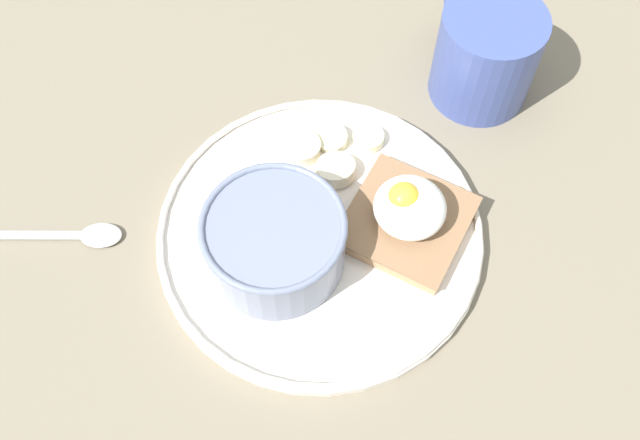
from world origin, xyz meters
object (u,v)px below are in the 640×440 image
banana_slice_right (332,138)px  coffee_mug (485,54)px  poached_egg (409,206)px  banana_slice_back (302,148)px  spoon (75,235)px  oatmeal_bowl (275,241)px  banana_slice_front (336,170)px  toast_slice (407,222)px  banana_slice_left (368,138)px

banana_slice_right → coffee_mug: coffee_mug is taller
poached_egg → banana_slice_back: poached_egg is taller
banana_slice_right → spoon: size_ratio=0.30×
oatmeal_bowl → banana_slice_front: oatmeal_bowl is taller
oatmeal_bowl → toast_slice: 11.54cm
banana_slice_left → coffee_mug: bearing=-115.7°
coffee_mug → spoon: bearing=55.4°
toast_slice → banana_slice_left: bearing=-40.8°
oatmeal_bowl → toast_slice: bearing=-134.3°
poached_egg → coffee_mug: 17.79cm
banana_slice_front → coffee_mug: coffee_mug is taller
toast_slice → banana_slice_front: size_ratio=2.01×
oatmeal_bowl → poached_egg: bearing=-133.9°
banana_slice_right → oatmeal_bowl: bearing=99.0°
poached_egg → coffee_mug: bearing=-85.5°
banana_slice_left → coffee_mug: (-5.59, -11.62, 3.34)cm
spoon → oatmeal_bowl: bearing=-156.8°
banana_slice_front → banana_slice_back: size_ratio=1.06×
oatmeal_bowl → banana_slice_right: size_ratio=3.73×
toast_slice → banana_slice_left: size_ratio=2.94×
toast_slice → banana_slice_back: size_ratio=2.13×
oatmeal_bowl → spoon: size_ratio=1.14×
banana_slice_front → banana_slice_left: size_ratio=1.46×
banana_slice_left → banana_slice_back: size_ratio=0.73×
poached_egg → coffee_mug: size_ratio=0.53×
oatmeal_bowl → banana_slice_left: 14.46cm
banana_slice_right → banana_slice_front: bearing=126.5°
oatmeal_bowl → banana_slice_front: (-0.10, -9.63, -2.20)cm
oatmeal_bowl → banana_slice_right: 12.82cm
banana_slice_back → banana_slice_right: (-1.75, -2.36, -0.12)cm
coffee_mug → spoon: size_ratio=1.10×
poached_egg → oatmeal_bowl: bearing=46.1°
toast_slice → banana_slice_front: same height
banana_slice_front → spoon: 23.28cm
toast_slice → poached_egg: (0.09, 0.01, 2.56)cm
oatmeal_bowl → banana_slice_front: size_ratio=2.31×
toast_slice → banana_slice_right: bearing=-23.5°
coffee_mug → banana_slice_right: bearing=57.9°
oatmeal_bowl → toast_slice: (-7.92, -8.13, -2.07)cm
banana_slice_front → spoon: bearing=45.5°
toast_slice → banana_slice_left: 9.35cm
banana_slice_front → coffee_mug: size_ratio=0.45×
oatmeal_bowl → coffee_mug: (-6.44, -25.85, 0.89)cm
poached_egg → banana_slice_front: size_ratio=1.20×
banana_slice_front → banana_slice_right: 3.50cm
banana_slice_left → spoon: (17.03, 21.18, -1.07)cm
banana_slice_left → banana_slice_right: 3.34cm
banana_slice_right → spoon: 24.06cm
spoon → banana_slice_left: bearing=-128.8°
spoon → coffee_mug: bearing=-124.6°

